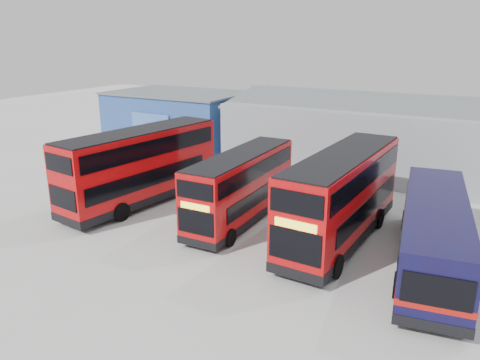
{
  "coord_description": "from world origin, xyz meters",
  "views": [
    {
      "loc": [
        12.0,
        -17.26,
        10.12
      ],
      "look_at": [
        -0.48,
        5.35,
        2.1
      ],
      "focal_mm": 35.0,
      "sensor_mm": 36.0,
      "label": 1
    }
  ],
  "objects_px": {
    "double_decker_centre": "(241,188)",
    "double_decker_left": "(141,167)",
    "double_decker_right": "(342,198)",
    "single_decker_blue": "(433,236)",
    "office_block": "(179,119)",
    "maintenance_shed": "(432,139)",
    "panel_van": "(117,145)"
  },
  "relations": [
    {
      "from": "double_decker_left",
      "to": "double_decker_right",
      "type": "bearing_deg",
      "value": -170.15
    },
    {
      "from": "office_block",
      "to": "panel_van",
      "type": "distance_m",
      "value": 6.64
    },
    {
      "from": "office_block",
      "to": "single_decker_blue",
      "type": "xyz_separation_m",
      "value": [
        24.3,
        -14.27,
        -1.02
      ]
    },
    {
      "from": "single_decker_blue",
      "to": "maintenance_shed",
      "type": "bearing_deg",
      "value": -89.9
    },
    {
      "from": "maintenance_shed",
      "to": "single_decker_blue",
      "type": "height_order",
      "value": "maintenance_shed"
    },
    {
      "from": "maintenance_shed",
      "to": "single_decker_blue",
      "type": "relative_size",
      "value": 2.58
    },
    {
      "from": "office_block",
      "to": "maintenance_shed",
      "type": "relative_size",
      "value": 0.4
    },
    {
      "from": "maintenance_shed",
      "to": "panel_van",
      "type": "relative_size",
      "value": 6.15
    },
    {
      "from": "double_decker_left",
      "to": "single_decker_blue",
      "type": "distance_m",
      "value": 17.06
    },
    {
      "from": "maintenance_shed",
      "to": "double_decker_left",
      "type": "distance_m",
      "value": 21.72
    },
    {
      "from": "double_decker_left",
      "to": "panel_van",
      "type": "distance_m",
      "value": 12.2
    },
    {
      "from": "maintenance_shed",
      "to": "double_decker_centre",
      "type": "distance_m",
      "value": 17.46
    },
    {
      "from": "double_decker_right",
      "to": "single_decker_blue",
      "type": "distance_m",
      "value": 4.65
    },
    {
      "from": "double_decker_centre",
      "to": "single_decker_blue",
      "type": "bearing_deg",
      "value": -5.0
    },
    {
      "from": "double_decker_left",
      "to": "maintenance_shed",
      "type": "bearing_deg",
      "value": -125.16
    },
    {
      "from": "panel_van",
      "to": "maintenance_shed",
      "type": "bearing_deg",
      "value": 24.48
    },
    {
      "from": "double_decker_left",
      "to": "double_decker_right",
      "type": "relative_size",
      "value": 1.02
    },
    {
      "from": "single_decker_blue",
      "to": "panel_van",
      "type": "xyz_separation_m",
      "value": [
        -26.36,
        8.12,
        -0.39
      ]
    },
    {
      "from": "office_block",
      "to": "double_decker_right",
      "type": "xyz_separation_m",
      "value": [
        19.78,
        -13.45,
        -0.28
      ]
    },
    {
      "from": "maintenance_shed",
      "to": "double_decker_left",
      "type": "relative_size",
      "value": 2.71
    },
    {
      "from": "double_decker_right",
      "to": "single_decker_blue",
      "type": "relative_size",
      "value": 0.94
    },
    {
      "from": "maintenance_shed",
      "to": "panel_van",
      "type": "bearing_deg",
      "value": -161.26
    },
    {
      "from": "maintenance_shed",
      "to": "double_decker_centre",
      "type": "xyz_separation_m",
      "value": [
        -7.91,
        -15.55,
        -0.64
      ]
    },
    {
      "from": "double_decker_left",
      "to": "double_decker_centre",
      "type": "height_order",
      "value": "double_decker_left"
    },
    {
      "from": "double_decker_right",
      "to": "single_decker_blue",
      "type": "xyz_separation_m",
      "value": [
        4.52,
        -0.83,
        -0.74
      ]
    },
    {
      "from": "double_decker_left",
      "to": "double_decker_centre",
      "type": "relative_size",
      "value": 1.2
    },
    {
      "from": "office_block",
      "to": "double_decker_left",
      "type": "bearing_deg",
      "value": -62.49
    },
    {
      "from": "double_decker_centre",
      "to": "double_decker_left",
      "type": "bearing_deg",
      "value": -177.62
    },
    {
      "from": "maintenance_shed",
      "to": "panel_van",
      "type": "distance_m",
      "value": 25.44
    },
    {
      "from": "maintenance_shed",
      "to": "double_decker_centre",
      "type": "height_order",
      "value": "maintenance_shed"
    },
    {
      "from": "office_block",
      "to": "panel_van",
      "type": "bearing_deg",
      "value": -108.47
    },
    {
      "from": "maintenance_shed",
      "to": "double_decker_centre",
      "type": "bearing_deg",
      "value": -116.96
    }
  ]
}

